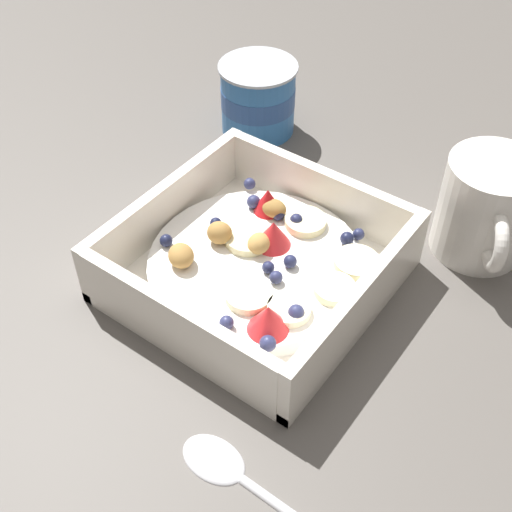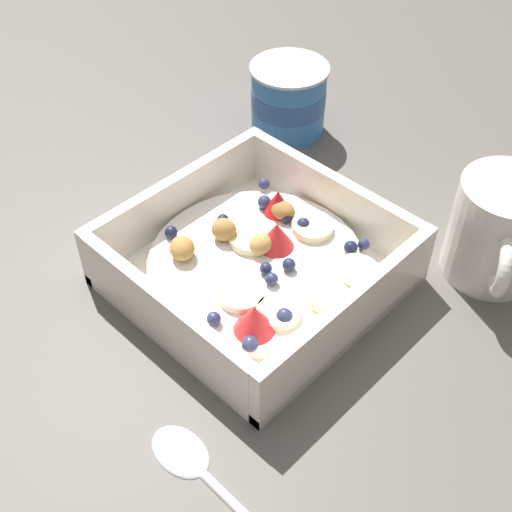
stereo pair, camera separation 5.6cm
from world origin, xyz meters
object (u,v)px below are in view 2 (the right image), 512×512
at_px(fruit_bowl, 258,266).
at_px(yogurt_cup, 288,99).
at_px(coffee_mug, 499,231).
at_px(spoon, 206,475).

xyz_separation_m(fruit_bowl, yogurt_cup, (0.18, 0.13, 0.02)).
height_order(fruit_bowl, coffee_mug, coffee_mug).
bearing_deg(yogurt_cup, coffee_mug, -97.80).
xyz_separation_m(yogurt_cup, coffee_mug, (-0.04, -0.27, 0.01)).
bearing_deg(fruit_bowl, yogurt_cup, 36.00).
height_order(fruit_bowl, spoon, fruit_bowl).
height_order(fruit_bowl, yogurt_cup, yogurt_cup).
relative_size(fruit_bowl, coffee_mug, 1.99).
bearing_deg(spoon, yogurt_cup, 34.86).
bearing_deg(coffee_mug, fruit_bowl, 138.30).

